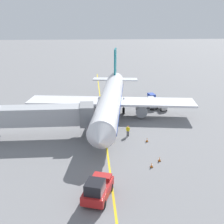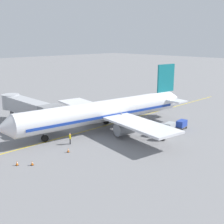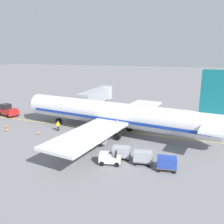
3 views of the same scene
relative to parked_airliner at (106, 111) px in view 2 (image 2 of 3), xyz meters
The scene contains 12 objects.
ground_plane 3.71m from the parked_airliner, 40.61° to the right, with size 400.00×400.00×0.00m, color slate.
gate_lead_in_line 3.71m from the parked_airliner, 40.61° to the right, with size 0.24×80.00×0.01m, color gold.
parked_airliner is the anchor object (origin of this frame).
jet_bridge 14.35m from the parked_airliner, 37.29° to the left, with size 16.69×3.50×4.98m.
baggage_tug_lead 10.95m from the parked_airliner, 163.55° to the right, with size 1.73×2.69×1.62m.
baggage_cart_front 9.56m from the parked_airliner, 155.18° to the right, with size 1.59×2.97×1.58m.
baggage_cart_second_in_train 11.37m from the parked_airliner, 143.09° to the right, with size 1.59×2.97×1.58m.
baggage_cart_third_in_train 13.60m from the parked_airliner, 135.06° to the right, with size 1.59×2.97×1.58m.
ground_crew_wing_walker 9.63m from the parked_airliner, 101.99° to the left, with size 0.68×0.43×1.69m.
safety_cone_nose_left 12.54m from the parked_airliner, 111.44° to the left, with size 0.36×0.36×0.59m.
safety_cone_nose_right 18.13m from the parked_airliner, 105.80° to the left, with size 0.36×0.36×0.59m.
safety_cone_wing_tip 19.19m from the parked_airliner, 100.87° to the left, with size 0.36×0.36×0.59m.
Camera 2 is at (-38.01, 35.20, 15.54)m, focal length 47.15 mm.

